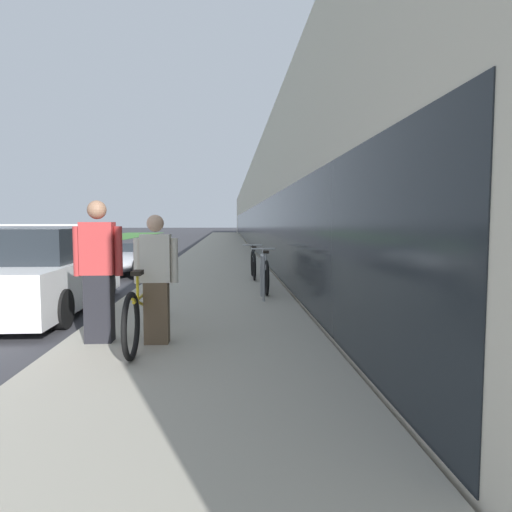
{
  "coord_description": "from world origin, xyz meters",
  "views": [
    {
      "loc": [
        5.32,
        -4.69,
        1.6
      ],
      "look_at": [
        6.42,
        13.27,
        0.23
      ],
      "focal_mm": 32.0,
      "sensor_mm": 36.0,
      "label": 1
    }
  ],
  "objects": [
    {
      "name": "tandem_bicycle",
      "position": [
        4.29,
        1.17,
        0.52
      ],
      "size": [
        0.52,
        2.86,
        0.92
      ],
      "color": "black",
      "rests_on": "sidewalk_slab"
    },
    {
      "name": "person_rider",
      "position": [
        4.46,
        0.8,
        0.91
      ],
      "size": [
        0.53,
        0.21,
        1.55
      ],
      "color": "brown",
      "rests_on": "sidewalk_slab"
    },
    {
      "name": "bike_rack_hoop",
      "position": [
        5.97,
        3.87,
        0.64
      ],
      "size": [
        0.05,
        0.6,
        0.84
      ],
      "color": "gray",
      "rests_on": "sidewalk_slab"
    },
    {
      "name": "cruiser_bike_middle",
      "position": [
        5.97,
        7.04,
        0.49
      ],
      "size": [
        0.52,
        1.63,
        0.85
      ],
      "color": "black",
      "rests_on": "sidewalk_slab"
    },
    {
      "name": "lawn_strip",
      "position": [
        -6.18,
        25.0,
        0.01
      ],
      "size": [
        5.0,
        70.0,
        0.03
      ],
      "color": "#3D7533",
      "rests_on": "ground"
    },
    {
      "name": "storefront_facade",
      "position": [
        11.6,
        29.0,
        2.43
      ],
      "size": [
        10.01,
        70.0,
        4.86
      ],
      "color": "beige",
      "rests_on": "ground"
    },
    {
      "name": "sidewalk_slab",
      "position": [
        4.93,
        21.0,
        0.06
      ],
      "size": [
        3.29,
        70.0,
        0.13
      ],
      "color": "#A39E8E",
      "rests_on": "ground"
    },
    {
      "name": "parked_sedan_curbside",
      "position": [
        1.97,
        3.44,
        0.68
      ],
      "size": [
        1.98,
        4.31,
        1.55
      ],
      "color": "white",
      "rests_on": "ground"
    },
    {
      "name": "cruiser_bike_nearest",
      "position": [
        6.08,
        4.79,
        0.5
      ],
      "size": [
        0.52,
        1.79,
        0.89
      ],
      "color": "black",
      "rests_on": "sidewalk_slab"
    },
    {
      "name": "person_bystander",
      "position": [
        3.75,
        0.9,
        0.99
      ],
      "size": [
        0.58,
        0.23,
        1.72
      ],
      "color": "black",
      "rests_on": "sidewalk_slab"
    },
    {
      "name": "vintage_roadster_curbside",
      "position": [
        2.07,
        8.97,
        0.4
      ],
      "size": [
        1.84,
        3.8,
        0.93
      ],
      "color": "silver",
      "rests_on": "ground"
    }
  ]
}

